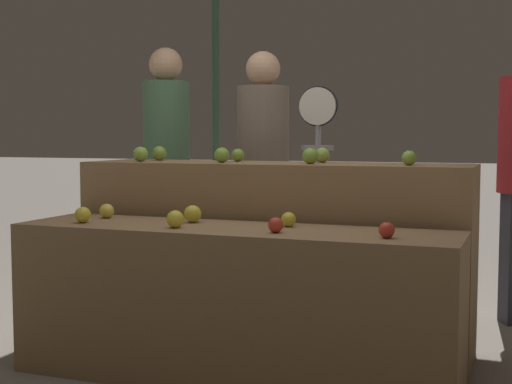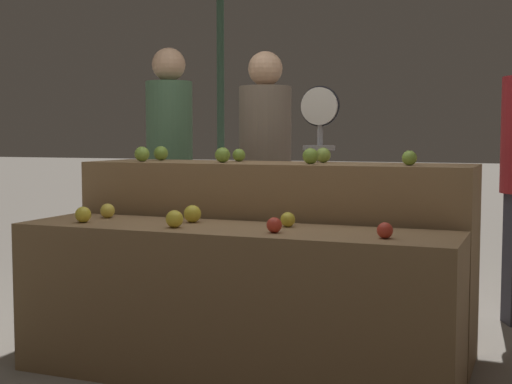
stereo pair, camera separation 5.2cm
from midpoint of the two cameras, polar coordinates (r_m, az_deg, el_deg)
The scene contains 20 objects.
ground_plane at distance 3.62m, azimuth -1.55°, elevation -14.81°, with size 60.00×60.00×0.00m, color gray.
display_counter_front at distance 3.51m, azimuth -1.56°, elevation -8.98°, with size 2.18×0.55×0.76m, color olive.
display_counter_back at distance 4.03m, azimuth 1.83°, elevation -5.11°, with size 2.18×0.55×1.05m, color olive.
apple_front_0 at distance 3.72m, azimuth -13.28°, elevation -1.78°, with size 0.08×0.08×0.08m, color gold.
apple_front_1 at distance 3.44m, azimuth -6.11°, elevation -2.16°, with size 0.08×0.08×0.08m, color gold.
apple_front_2 at distance 3.24m, azimuth 1.93°, elevation -2.66°, with size 0.07×0.07×0.07m, color red.
apple_front_3 at distance 3.12m, azimuth 10.75°, elevation -3.04°, with size 0.07×0.07×0.07m, color red.
apple_front_4 at distance 3.91m, azimuth -11.42°, elevation -1.48°, with size 0.08×0.08×0.08m, color yellow.
apple_front_5 at distance 3.64m, azimuth -4.70°, elevation -1.75°, with size 0.09×0.09×0.09m, color gold.
apple_front_6 at distance 3.46m, azimuth 2.99°, elevation -2.22°, with size 0.07×0.07×0.07m, color gold.
apple_back_0 at distance 4.21m, azimuth -8.76°, elevation 3.02°, with size 0.09×0.09×0.09m, color #84AD3D.
apple_back_1 at distance 3.97m, azimuth -2.32°, elevation 2.97°, with size 0.09×0.09×0.09m, color #7AA338.
apple_back_2 at distance 3.79m, azimuth 4.78°, elevation 2.88°, with size 0.09×0.09×0.09m, color #7AA338.
apple_back_3 at distance 3.68m, azimuth 12.57°, elevation 2.67°, with size 0.08×0.08×0.08m, color #84AD3D.
apple_back_4 at distance 4.38m, azimuth -7.28°, elevation 3.09°, with size 0.09×0.09×0.09m, color #7AA338.
apple_back_5 at distance 4.16m, azimuth -1.01°, elevation 2.97°, with size 0.08×0.08×0.08m, color #7AA338.
apple_back_6 at distance 4.00m, azimuth 5.77°, elevation 2.96°, with size 0.08×0.08×0.08m, color #8EB247.
produce_scale at distance 4.43m, azimuth 5.43°, elevation 2.96°, with size 0.25×0.20×1.50m.
person_vendor_at_scale at distance 4.78m, azimuth 1.06°, elevation 2.41°, with size 0.47×0.47×1.76m.
person_customer_right at distance 5.19m, azimuth -6.65°, elevation 3.10°, with size 0.39×0.39×1.83m.
Camera 2 is at (1.38, -3.12, 1.19)m, focal length 50.00 mm.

